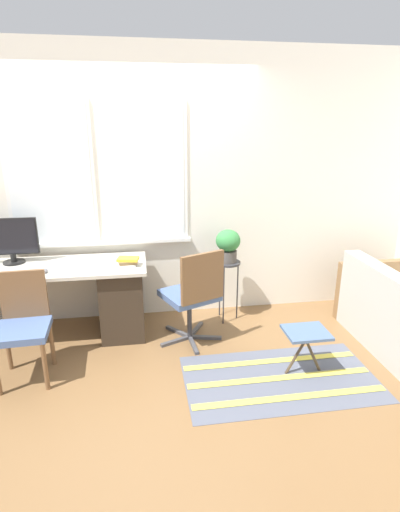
{
  "coord_description": "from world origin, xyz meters",
  "views": [
    {
      "loc": [
        0.08,
        -3.31,
        1.96
      ],
      "look_at": [
        0.62,
        0.16,
        0.8
      ],
      "focal_mm": 28.0,
      "sensor_mm": 36.0,
      "label": 1
    }
  ],
  "objects_px": {
    "book_stack": "(127,261)",
    "office_chair_swivel": "(193,294)",
    "desk_chair_wooden": "(23,323)",
    "plant_stand": "(227,269)",
    "keyboard": "(7,274)",
    "potted_plant": "(228,244)",
    "folding_stool": "(306,336)",
    "mouse": "(45,271)",
    "monitor": "(11,240)"
  },
  "relations": [
    {
      "from": "book_stack",
      "to": "office_chair_swivel",
      "type": "bearing_deg",
      "value": -21.46
    },
    {
      "from": "desk_chair_wooden",
      "to": "plant_stand",
      "type": "relative_size",
      "value": 1.34
    },
    {
      "from": "keyboard",
      "to": "plant_stand",
      "type": "distance_m",
      "value": 2.05
    },
    {
      "from": "keyboard",
      "to": "potted_plant",
      "type": "xyz_separation_m",
      "value": [
        2.02,
        0.27,
        0.1
      ]
    },
    {
      "from": "potted_plant",
      "to": "book_stack",
      "type": "bearing_deg",
      "value": -169.54
    },
    {
      "from": "keyboard",
      "to": "potted_plant",
      "type": "bearing_deg",
      "value": 7.54
    },
    {
      "from": "desk_chair_wooden",
      "to": "office_chair_swivel",
      "type": "xyz_separation_m",
      "value": [
        1.41,
        0.31,
        0.02
      ]
    },
    {
      "from": "folding_stool",
      "to": "office_chair_swivel",
      "type": "bearing_deg",
      "value": 143.19
    },
    {
      "from": "mouse",
      "to": "office_chair_swivel",
      "type": "xyz_separation_m",
      "value": [
        1.3,
        -0.14,
        -0.25
      ]
    },
    {
      "from": "desk_chair_wooden",
      "to": "potted_plant",
      "type": "height_order",
      "value": "potted_plant"
    },
    {
      "from": "mouse",
      "to": "potted_plant",
      "type": "distance_m",
      "value": 1.73
    },
    {
      "from": "book_stack",
      "to": "desk_chair_wooden",
      "type": "xyz_separation_m",
      "value": [
        -0.82,
        -0.53,
        -0.29
      ]
    },
    {
      "from": "mouse",
      "to": "potted_plant",
      "type": "height_order",
      "value": "potted_plant"
    },
    {
      "from": "potted_plant",
      "to": "desk_chair_wooden",
      "type": "bearing_deg",
      "value": -158.44
    },
    {
      "from": "plant_stand",
      "to": "office_chair_swivel",
      "type": "bearing_deg",
      "value": -134.8
    },
    {
      "from": "monitor",
      "to": "book_stack",
      "type": "height_order",
      "value": "monitor"
    },
    {
      "from": "desk_chair_wooden",
      "to": "folding_stool",
      "type": "height_order",
      "value": "desk_chair_wooden"
    },
    {
      "from": "mouse",
      "to": "book_stack",
      "type": "distance_m",
      "value": 0.72
    },
    {
      "from": "keyboard",
      "to": "folding_stool",
      "type": "bearing_deg",
      "value": -17.46
    },
    {
      "from": "keyboard",
      "to": "desk_chair_wooden",
      "type": "bearing_deg",
      "value": -65.5
    },
    {
      "from": "keyboard",
      "to": "potted_plant",
      "type": "relative_size",
      "value": 1.26
    },
    {
      "from": "mouse",
      "to": "book_stack",
      "type": "xyz_separation_m",
      "value": [
        0.71,
        0.08,
        0.02
      ]
    },
    {
      "from": "monitor",
      "to": "desk_chair_wooden",
      "type": "height_order",
      "value": "monitor"
    },
    {
      "from": "monitor",
      "to": "mouse",
      "type": "bearing_deg",
      "value": -42.87
    },
    {
      "from": "desk_chair_wooden",
      "to": "office_chair_swivel",
      "type": "height_order",
      "value": "office_chair_swivel"
    },
    {
      "from": "desk_chair_wooden",
      "to": "folding_stool",
      "type": "distance_m",
      "value": 2.27
    },
    {
      "from": "monitor",
      "to": "mouse",
      "type": "xyz_separation_m",
      "value": [
        0.34,
        -0.32,
        -0.2
      ]
    },
    {
      "from": "folding_stool",
      "to": "plant_stand",
      "type": "bearing_deg",
      "value": 112.29
    },
    {
      "from": "book_stack",
      "to": "plant_stand",
      "type": "height_order",
      "value": "book_stack"
    },
    {
      "from": "folding_stool",
      "to": "potted_plant",
      "type": "bearing_deg",
      "value": 112.29
    },
    {
      "from": "monitor",
      "to": "desk_chair_wooden",
      "type": "distance_m",
      "value": 0.94
    },
    {
      "from": "desk_chair_wooden",
      "to": "office_chair_swivel",
      "type": "bearing_deg",
      "value": 9.7
    },
    {
      "from": "keyboard",
      "to": "mouse",
      "type": "bearing_deg",
      "value": 0.0
    },
    {
      "from": "mouse",
      "to": "folding_stool",
      "type": "height_order",
      "value": "mouse"
    },
    {
      "from": "mouse",
      "to": "plant_stand",
      "type": "distance_m",
      "value": 1.74
    },
    {
      "from": "office_chair_swivel",
      "to": "monitor",
      "type": "bearing_deg",
      "value": -38.84
    },
    {
      "from": "mouse",
      "to": "keyboard",
      "type": "bearing_deg",
      "value": -180.0
    },
    {
      "from": "book_stack",
      "to": "plant_stand",
      "type": "xyz_separation_m",
      "value": [
        0.99,
        0.18,
        -0.2
      ]
    },
    {
      "from": "folding_stool",
      "to": "desk_chair_wooden",
      "type": "bearing_deg",
      "value": 171.9
    },
    {
      "from": "book_stack",
      "to": "monitor",
      "type": "bearing_deg",
      "value": 167.45
    },
    {
      "from": "potted_plant",
      "to": "office_chair_swivel",
      "type": "bearing_deg",
      "value": -134.8
    },
    {
      "from": "mouse",
      "to": "potted_plant",
      "type": "relative_size",
      "value": 0.22
    },
    {
      "from": "keyboard",
      "to": "book_stack",
      "type": "distance_m",
      "value": 1.03
    },
    {
      "from": "monitor",
      "to": "plant_stand",
      "type": "distance_m",
      "value": 2.09
    },
    {
      "from": "potted_plant",
      "to": "folding_stool",
      "type": "bearing_deg",
      "value": -67.71
    },
    {
      "from": "book_stack",
      "to": "desk_chair_wooden",
      "type": "bearing_deg",
      "value": -147.03
    },
    {
      "from": "potted_plant",
      "to": "keyboard",
      "type": "bearing_deg",
      "value": -172.46
    },
    {
      "from": "monitor",
      "to": "mouse",
      "type": "relative_size",
      "value": 6.49
    },
    {
      "from": "office_chair_swivel",
      "to": "folding_stool",
      "type": "height_order",
      "value": "office_chair_swivel"
    },
    {
      "from": "book_stack",
      "to": "potted_plant",
      "type": "height_order",
      "value": "potted_plant"
    }
  ]
}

